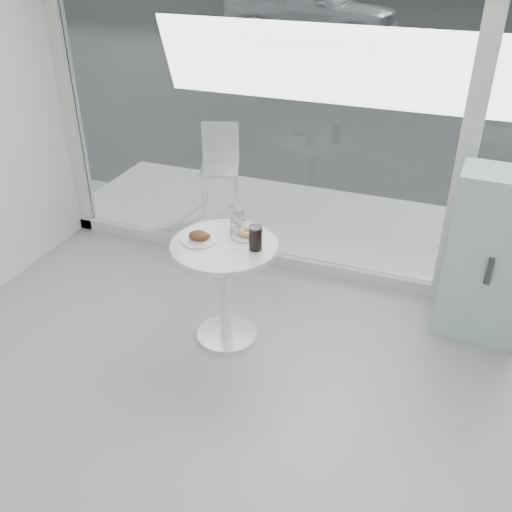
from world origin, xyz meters
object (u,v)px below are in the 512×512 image
at_px(main_table, 225,272).
at_px(patio_chair, 220,161).
at_px(water_tumbler_b, 236,228).
at_px(car_white, 310,8).
at_px(cola_glass, 255,238).
at_px(plate_fritter, 200,237).
at_px(plate_donut, 246,234).
at_px(water_tumbler_a, 239,222).
at_px(mint_cabinet, 490,257).

height_order(main_table, patio_chair, patio_chair).
bearing_deg(water_tumbler_b, patio_chair, 116.99).
bearing_deg(car_white, cola_glass, -160.40).
xyz_separation_m(patio_chair, car_white, (-1.81, 9.57, 0.19)).
xyz_separation_m(main_table, car_white, (-2.68, 11.47, 0.18)).
bearing_deg(plate_fritter, plate_donut, 32.07).
relative_size(water_tumbler_a, cola_glass, 0.77).
bearing_deg(water_tumbler_b, water_tumbler_a, 94.42).
height_order(car_white, water_tumbler_b, car_white).
bearing_deg(water_tumbler_b, plate_fritter, -139.17).
bearing_deg(mint_cabinet, plate_fritter, -155.31).
bearing_deg(patio_chair, cola_glass, -79.52).
height_order(car_white, cola_glass, car_white).
height_order(plate_donut, cola_glass, cola_glass).
bearing_deg(plate_donut, main_table, -124.17).
bearing_deg(main_table, car_white, 103.13).
bearing_deg(plate_fritter, water_tumbler_a, 52.24).
xyz_separation_m(patio_chair, cola_glass, (1.09, -1.89, 0.31)).
bearing_deg(water_tumbler_a, plate_fritter, -127.76).
relative_size(patio_chair, water_tumbler_a, 6.70).
xyz_separation_m(mint_cabinet, plate_donut, (-1.57, -0.58, 0.17)).
xyz_separation_m(plate_fritter, cola_glass, (0.39, 0.03, 0.05)).
relative_size(car_white, water_tumbler_a, 33.42).
distance_m(main_table, plate_fritter, 0.30).
height_order(car_white, plate_fritter, car_white).
bearing_deg(plate_donut, water_tumbler_b, -178.95).
bearing_deg(patio_chair, water_tumbler_b, -82.41).
bearing_deg(water_tumbler_a, water_tumbler_b, -85.58).
distance_m(patio_chair, car_white, 9.74).
bearing_deg(patio_chair, water_tumbler_a, -81.54).
relative_size(main_table, plate_fritter, 3.27).
relative_size(mint_cabinet, water_tumbler_a, 9.67).
relative_size(mint_cabinet, cola_glass, 7.41).
bearing_deg(patio_chair, plate_donut, -80.48).
xyz_separation_m(main_table, plate_fritter, (-0.17, -0.02, 0.25)).
xyz_separation_m(main_table, patio_chair, (-0.87, 1.90, -0.01)).
relative_size(mint_cabinet, patio_chair, 1.44).
distance_m(plate_donut, cola_glass, 0.19).
bearing_deg(water_tumbler_b, car_white, 103.41).
bearing_deg(patio_chair, plate_fritter, -89.33).
xyz_separation_m(plate_donut, cola_glass, (0.12, -0.14, 0.06)).
xyz_separation_m(plate_donut, water_tumbler_a, (-0.08, 0.07, 0.04)).
distance_m(plate_fritter, water_tumbler_b, 0.26).
relative_size(main_table, water_tumbler_b, 6.47).
xyz_separation_m(water_tumbler_a, cola_glass, (0.20, -0.21, 0.02)).
distance_m(car_white, water_tumbler_b, 11.65).
distance_m(plate_fritter, plate_donut, 0.32).
distance_m(mint_cabinet, plate_donut, 1.68).
xyz_separation_m(mint_cabinet, water_tumbler_a, (-1.65, -0.50, 0.21)).
height_order(car_white, water_tumbler_a, car_white).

